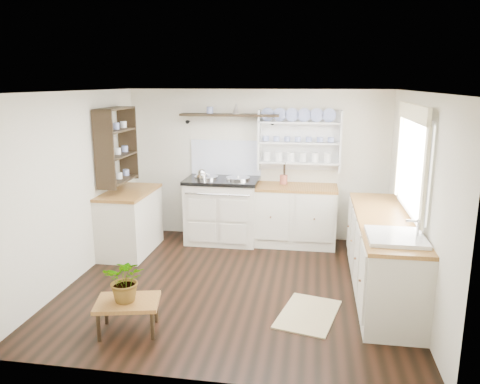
{
  "coord_description": "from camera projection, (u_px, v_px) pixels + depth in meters",
  "views": [
    {
      "loc": [
        0.88,
        -5.2,
        2.4
      ],
      "look_at": [
        0.0,
        0.25,
        1.1
      ],
      "focal_mm": 35.0,
      "sensor_mm": 36.0,
      "label": 1
    }
  ],
  "objects": [
    {
      "name": "plate_rack",
      "position": [
        299.0,
        140.0,
        7.02
      ],
      "size": [
        1.2,
        0.22,
        0.9
      ],
      "color": "white",
      "rests_on": "wall_back"
    },
    {
      "name": "back_cabinets",
      "position": [
        293.0,
        214.0,
        7.03
      ],
      "size": [
        1.27,
        0.63,
        0.9
      ],
      "color": "beige",
      "rests_on": "floor"
    },
    {
      "name": "window",
      "position": [
        412.0,
        160.0,
        5.17
      ],
      "size": [
        0.08,
        1.55,
        1.22
      ],
      "color": "white",
      "rests_on": "wall_right"
    },
    {
      "name": "wall_left",
      "position": [
        76.0,
        187.0,
        5.73
      ],
      "size": [
        0.02,
        3.8,
        2.3
      ],
      "primitive_type": "cube",
      "color": "beige",
      "rests_on": "ground"
    },
    {
      "name": "right_cabinets",
      "position": [
        382.0,
        254.0,
        5.42
      ],
      "size": [
        0.62,
        2.43,
        0.9
      ],
      "color": "beige",
      "rests_on": "floor"
    },
    {
      "name": "wall_right",
      "position": [
        416.0,
        199.0,
        5.11
      ],
      "size": [
        0.02,
        3.8,
        2.3
      ],
      "primitive_type": "cube",
      "color": "beige",
      "rests_on": "ground"
    },
    {
      "name": "aga_cooker",
      "position": [
        222.0,
        209.0,
        7.16
      ],
      "size": [
        1.1,
        0.76,
        1.01
      ],
      "color": "beige",
      "rests_on": "floor"
    },
    {
      "name": "floor",
      "position": [
        236.0,
        284.0,
        5.69
      ],
      "size": [
        4.0,
        3.8,
        0.01
      ],
      "primitive_type": "cube",
      "color": "black",
      "rests_on": "ground"
    },
    {
      "name": "belfast_sink",
      "position": [
        395.0,
        248.0,
        4.62
      ],
      "size": [
        0.55,
        0.6,
        0.45
      ],
      "color": "white",
      "rests_on": "right_cabinets"
    },
    {
      "name": "left_shelving",
      "position": [
        116.0,
        145.0,
        6.48
      ],
      "size": [
        0.28,
        0.8,
        1.05
      ],
      "primitive_type": "cube",
      "color": "black",
      "rests_on": "wall_left"
    },
    {
      "name": "left_cabinets",
      "position": [
        130.0,
        221.0,
        6.71
      ],
      "size": [
        0.62,
        1.13,
        0.9
      ],
      "color": "beige",
      "rests_on": "floor"
    },
    {
      "name": "center_table",
      "position": [
        128.0,
        305.0,
        4.56
      ],
      "size": [
        0.68,
        0.55,
        0.33
      ],
      "rotation": [
        0.0,
        0.0,
        0.22
      ],
      "color": "brown",
      "rests_on": "floor"
    },
    {
      "name": "utensil_crock",
      "position": [
        284.0,
        179.0,
        7.01
      ],
      "size": [
        0.11,
        0.11,
        0.13
      ],
      "primitive_type": "cylinder",
      "color": "#9D4C39",
      "rests_on": "back_cabinets"
    },
    {
      "name": "potted_plant",
      "position": [
        126.0,
        279.0,
        4.5
      ],
      "size": [
        0.43,
        0.38,
        0.44
      ],
      "primitive_type": "imported",
      "rotation": [
        0.0,
        0.0,
        0.09
      ],
      "color": "#3F7233",
      "rests_on": "center_table"
    },
    {
      "name": "ceiling",
      "position": [
        236.0,
        91.0,
        5.16
      ],
      "size": [
        4.0,
        3.8,
        0.01
      ],
      "primitive_type": "cube",
      "color": "white",
      "rests_on": "wall_back"
    },
    {
      "name": "wall_back",
      "position": [
        257.0,
        165.0,
        7.25
      ],
      "size": [
        4.0,
        0.02,
        2.3
      ],
      "primitive_type": "cube",
      "color": "beige",
      "rests_on": "ground"
    },
    {
      "name": "kettle",
      "position": [
        202.0,
        176.0,
        6.96
      ],
      "size": [
        0.17,
        0.17,
        0.21
      ],
      "primitive_type": null,
      "color": "silver",
      "rests_on": "aga_cooker"
    },
    {
      "name": "high_shelf",
      "position": [
        230.0,
        116.0,
        7.02
      ],
      "size": [
        1.5,
        0.29,
        0.16
      ],
      "color": "black",
      "rests_on": "wall_back"
    },
    {
      "name": "floor_rug",
      "position": [
        308.0,
        314.0,
        4.95
      ],
      "size": [
        0.73,
        0.95,
        0.02
      ],
      "primitive_type": "cube",
      "rotation": [
        0.0,
        0.0,
        -0.23
      ],
      "color": "olive",
      "rests_on": "floor"
    }
  ]
}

